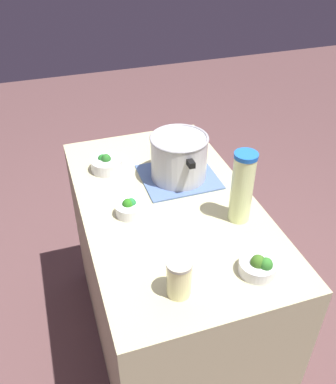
# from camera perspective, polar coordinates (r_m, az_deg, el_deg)

# --- Properties ---
(ground_plane) EXTENTS (8.00, 8.00, 0.00)m
(ground_plane) POSITION_cam_1_polar(r_m,az_deg,el_deg) (2.32, 0.00, -19.47)
(ground_plane) COLOR brown
(counter_slab) EXTENTS (1.19, 0.68, 0.91)m
(counter_slab) POSITION_cam_1_polar(r_m,az_deg,el_deg) (1.96, 0.00, -11.96)
(counter_slab) COLOR #B7B285
(counter_slab) RESTS_ON ground_plane
(dish_cloth) EXTENTS (0.28, 0.31, 0.01)m
(dish_cloth) POSITION_cam_1_polar(r_m,az_deg,el_deg) (1.79, 1.45, 2.10)
(dish_cloth) COLOR #4D679A
(dish_cloth) RESTS_ON counter_slab
(cooking_pot) EXTENTS (0.31, 0.24, 0.19)m
(cooking_pot) POSITION_cam_1_polar(r_m,az_deg,el_deg) (1.73, 1.50, 4.89)
(cooking_pot) COLOR #B7B7BC
(cooking_pot) RESTS_ON dish_cloth
(lemonade_pitcher) EXTENTS (0.08, 0.08, 0.28)m
(lemonade_pitcher) POSITION_cam_1_polar(r_m,az_deg,el_deg) (1.51, 10.10, 0.64)
(lemonade_pitcher) COLOR #E5F3A2
(lemonade_pitcher) RESTS_ON counter_slab
(mason_jar) EXTENTS (0.08, 0.08, 0.13)m
(mason_jar) POSITION_cam_1_polar(r_m,az_deg,el_deg) (1.27, 1.51, -11.64)
(mason_jar) COLOR #F2EAA1
(mason_jar) RESTS_ON counter_slab
(broccoli_bowl_front) EXTENTS (0.14, 0.14, 0.08)m
(broccoli_bowl_front) POSITION_cam_1_polar(r_m,az_deg,el_deg) (1.85, -8.43, 3.83)
(broccoli_bowl_front) COLOR silver
(broccoli_bowl_front) RESTS_ON counter_slab
(broccoli_bowl_center) EXTENTS (0.12, 0.12, 0.07)m
(broccoli_bowl_center) POSITION_cam_1_polar(r_m,az_deg,el_deg) (1.38, 12.23, -9.83)
(broccoli_bowl_center) COLOR silver
(broccoli_bowl_center) RESTS_ON counter_slab
(broccoli_bowl_back) EXTENTS (0.10, 0.10, 0.07)m
(broccoli_bowl_back) POSITION_cam_1_polar(r_m,az_deg,el_deg) (1.58, -5.38, -2.17)
(broccoli_bowl_back) COLOR silver
(broccoli_bowl_back) RESTS_ON counter_slab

